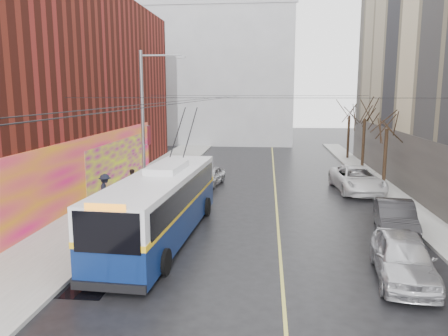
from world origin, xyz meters
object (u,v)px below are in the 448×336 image
Objects in this scene: parked_car_a at (403,257)px; pedestrian_a at (119,200)px; tree_near at (388,117)px; pedestrian_b at (133,182)px; tree_mid at (365,109)px; following_car at (209,176)px; parked_car_b at (395,218)px; parked_car_c at (357,179)px; streetlight_pole at (145,124)px; tree_far at (350,108)px; trolleybus at (162,204)px; pedestrian_c at (105,190)px.

pedestrian_a is (-12.76, 6.68, 0.12)m from parked_car_a.
tree_near is 3.87× the size of pedestrian_b.
following_car is at bearing -150.66° from tree_mid.
parked_car_c reaches higher than parked_car_b.
streetlight_pole is 1.37× the size of tree_far.
parked_car_b is at bearing -96.70° from tree_mid.
pedestrian_a is (-3.09, 3.05, -0.67)m from trolleybus.
tree_near is 1.32× the size of parked_car_a.
parked_car_a is 1.03× the size of parked_car_b.
pedestrian_c is at bearing -155.64° from streetlight_pole.
streetlight_pole is 15.67m from parked_car_a.
tree_near is 17.72m from trolleybus.
streetlight_pole is 5.67× the size of pedestrian_a.
parked_car_a is at bearing -50.07° from following_car.
parked_car_b is at bearing 11.97° from trolleybus.
parked_car_c is 3.80× the size of pedestrian_a.
parked_car_c is 1.51× the size of following_car.
pedestrian_c reaches higher than parked_car_a.
parked_car_b reaches higher than following_car.
tree_mid reaches higher than pedestrian_c.
tree_far is at bearing -27.51° from pedestrian_a.
trolleybus is 6.50× the size of pedestrian_c.
parked_car_b is (-2.00, -17.02, -4.47)m from tree_mid.
pedestrian_a is (-15.96, -15.64, -4.31)m from tree_mid.
tree_far is 15.63m from parked_car_c.
tree_far reaches higher than tree_near.
tree_far is (0.00, 7.00, -0.11)m from tree_mid.
pedestrian_a reaches higher than following_car.
following_car is (-9.05, 15.43, -0.15)m from parked_car_a.
streetlight_pole is 7.95m from following_car.
parked_car_b is 2.86× the size of pedestrian_b.
parked_car_c is at bearing 3.91° from following_car.
tree_near is 12.98m from following_car.
tree_far is at bearing 77.89° from parked_car_c.
streetlight_pole reaches higher than following_car.
following_car is at bearing 143.91° from parked_car_b.
trolleybus reaches higher than pedestrian_b.
parked_car_a is 16.41m from pedestrian_c.
trolleybus is at bearing -139.68° from parked_car_c.
tree_far is at bearing 90.00° from tree_mid.
pedestrian_c is (-14.14, 8.32, 0.27)m from parked_car_a.
pedestrian_b is at bearing -29.23° from pedestrian_c.
parked_car_b is at bearing 84.08° from parked_car_a.
tree_mid is 4.21× the size of pedestrian_a.
tree_near is 16.19m from parked_car_a.
trolleybus is 2.62× the size of parked_car_b.
tree_mid reaches higher than pedestrian_a.
tree_near is 3.36× the size of pedestrian_c.
trolleybus is 11.86m from following_car.
tree_mid is at bearing -37.91° from pedestrian_a.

